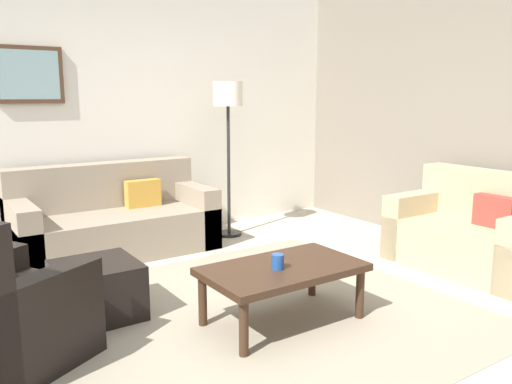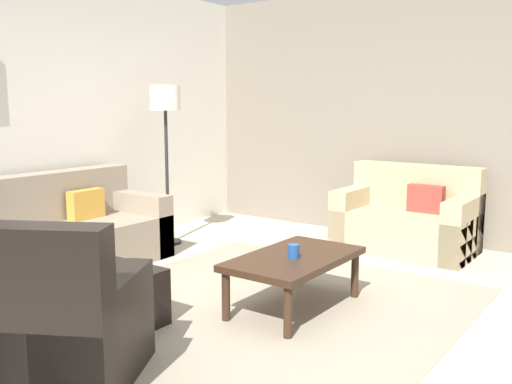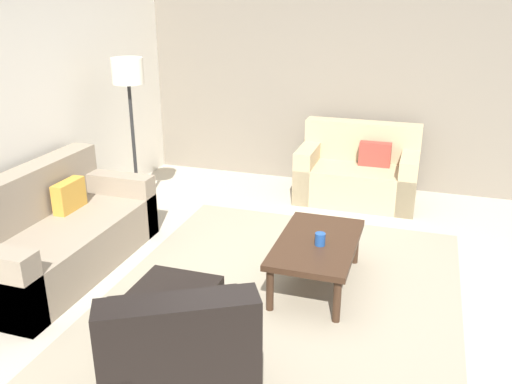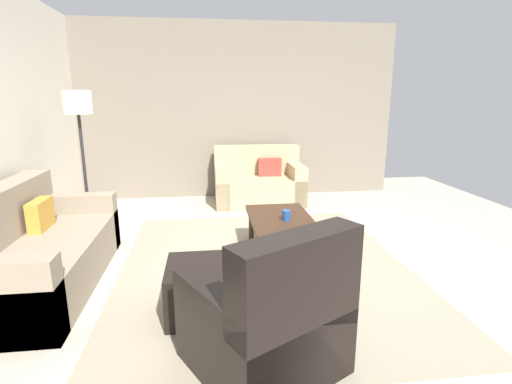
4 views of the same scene
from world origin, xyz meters
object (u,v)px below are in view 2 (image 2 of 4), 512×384
(cup, at_px, (294,251))
(lamp_standing, at_px, (165,114))
(ottoman, at_px, (113,300))
(couch_main, at_px, (58,238))
(coffee_table, at_px, (294,262))
(couch_loveseat, at_px, (408,221))
(armchair_leather, at_px, (55,333))

(cup, bearing_deg, lamp_standing, 66.62)
(ottoman, bearing_deg, lamp_standing, 35.37)
(couch_main, relative_size, coffee_table, 1.75)
(ottoman, bearing_deg, cup, -41.00)
(couch_loveseat, xyz_separation_m, armchair_leather, (-3.94, 0.46, 0.00))
(couch_main, height_order, lamp_standing, lamp_standing)
(coffee_table, height_order, cup, cup)
(couch_main, xyz_separation_m, armchair_leather, (-1.35, -1.91, 0.01))
(ottoman, height_order, lamp_standing, lamp_standing)
(lamp_standing, bearing_deg, ottoman, -144.63)
(armchair_leather, bearing_deg, ottoman, 29.00)
(ottoman, xyz_separation_m, coffee_table, (1.04, -0.81, 0.16))
(coffee_table, bearing_deg, armchair_leather, 167.04)
(armchair_leather, bearing_deg, coffee_table, -12.96)
(couch_main, bearing_deg, ottoman, -112.73)
(cup, distance_m, lamp_standing, 2.59)
(ottoman, xyz_separation_m, lamp_standing, (1.93, 1.37, 1.21))
(armchair_leather, bearing_deg, couch_loveseat, -6.61)
(couch_loveseat, height_order, cup, couch_loveseat)
(couch_loveseat, relative_size, lamp_standing, 0.80)
(couch_loveseat, distance_m, armchair_leather, 3.97)
(armchair_leather, bearing_deg, lamp_standing, 33.72)
(armchair_leather, distance_m, coffee_table, 1.81)
(couch_loveseat, height_order, armchair_leather, armchair_leather)
(ottoman, distance_m, cup, 1.31)
(couch_main, bearing_deg, cup, -81.76)
(couch_loveseat, xyz_separation_m, cup, (-2.24, 0.01, 0.16))
(cup, bearing_deg, couch_main, 98.24)
(couch_main, xyz_separation_m, couch_loveseat, (2.58, -2.36, 0.01))
(coffee_table, distance_m, lamp_standing, 2.57)
(couch_loveseat, relative_size, armchair_leather, 1.25)
(cup, xyz_separation_m, lamp_standing, (0.96, 2.21, 0.95))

